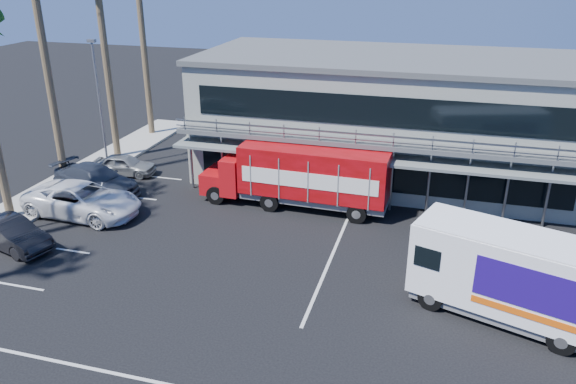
# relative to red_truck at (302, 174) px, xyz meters

# --- Properties ---
(ground) EXTENTS (120.00, 120.00, 0.00)m
(ground) POSITION_rel_red_truck_xyz_m (0.70, -8.53, -1.88)
(ground) COLOR black
(ground) RESTS_ON ground
(building) EXTENTS (22.40, 12.00, 7.30)m
(building) POSITION_rel_red_truck_xyz_m (3.70, 6.41, 1.77)
(building) COLOR gray
(building) RESTS_ON ground
(curb_strip) EXTENTS (3.00, 32.00, 0.16)m
(curb_strip) POSITION_rel_red_truck_xyz_m (-14.30, -2.53, -1.80)
(curb_strip) COLOR #A5A399
(curb_strip) RESTS_ON ground
(light_pole_far) EXTENTS (0.50, 0.25, 8.09)m
(light_pole_far) POSITION_rel_red_truck_xyz_m (-13.50, 2.47, 2.62)
(light_pole_far) COLOR gray
(light_pole_far) RESTS_ON ground
(red_truck) EXTENTS (10.26, 2.81, 3.43)m
(red_truck) POSITION_rel_red_truck_xyz_m (0.00, 0.00, 0.00)
(red_truck) COLOR #AF0E12
(red_truck) RESTS_ON ground
(white_van) EXTENTS (7.48, 4.54, 3.46)m
(white_van) POSITION_rel_red_truck_xyz_m (9.91, -7.77, -0.05)
(white_van) COLOR white
(white_van) RESTS_ON ground
(parked_car_b) EXTENTS (4.57, 2.64, 1.43)m
(parked_car_b) POSITION_rel_red_truck_xyz_m (-11.80, -8.17, -1.17)
(parked_car_b) COLOR black
(parked_car_b) RESTS_ON ground
(parked_car_c) EXTENTS (6.32, 3.17, 1.72)m
(parked_car_c) POSITION_rel_red_truck_xyz_m (-10.74, -4.13, -1.02)
(parked_car_c) COLOR white
(parked_car_c) RESTS_ON ground
(parked_car_d) EXTENTS (5.89, 3.54, 1.60)m
(parked_car_d) POSITION_rel_red_truck_xyz_m (-11.80, -1.31, -1.08)
(parked_car_d) COLOR #2E333D
(parked_car_d) RESTS_ON ground
(parked_car_e) EXTENTS (3.99, 1.97, 1.31)m
(parked_car_e) POSITION_rel_red_truck_xyz_m (-11.80, 1.72, -1.23)
(parked_car_e) COLOR gray
(parked_car_e) RESTS_ON ground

